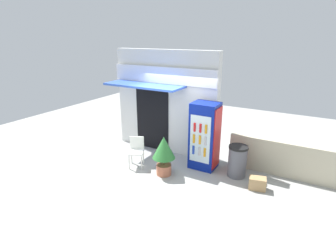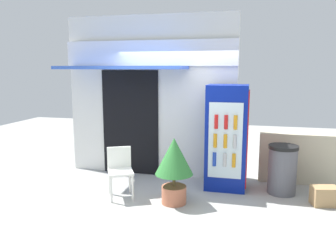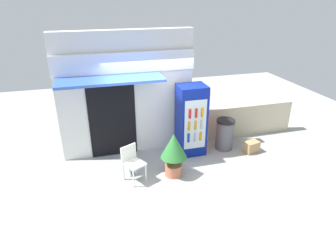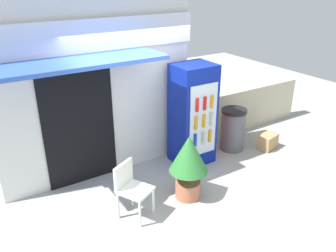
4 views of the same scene
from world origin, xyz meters
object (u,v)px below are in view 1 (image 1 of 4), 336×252
potted_plant_near_shop (164,151)px  trash_bin (237,161)px  plastic_chair (136,149)px  cardboard_box (257,183)px  drink_cooler (205,136)px

potted_plant_near_shop → trash_bin: potted_plant_near_shop is taller
plastic_chair → cardboard_box: bearing=7.0°
drink_cooler → potted_plant_near_shop: drink_cooler is taller
drink_cooler → cardboard_box: 1.85m
plastic_chair → trash_bin: size_ratio=0.98×
trash_bin → cardboard_box: bearing=-32.0°
plastic_chair → trash_bin: 2.82m
potted_plant_near_shop → cardboard_box: (2.37, 0.49, -0.52)m
cardboard_box → drink_cooler: bearing=164.5°
plastic_chair → cardboard_box: 3.38m
drink_cooler → plastic_chair: bearing=-153.8°
plastic_chair → trash_bin: trash_bin is taller
drink_cooler → trash_bin: size_ratio=2.19×
plastic_chair → drink_cooler: bearing=26.2°
drink_cooler → plastic_chair: size_ratio=2.25×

